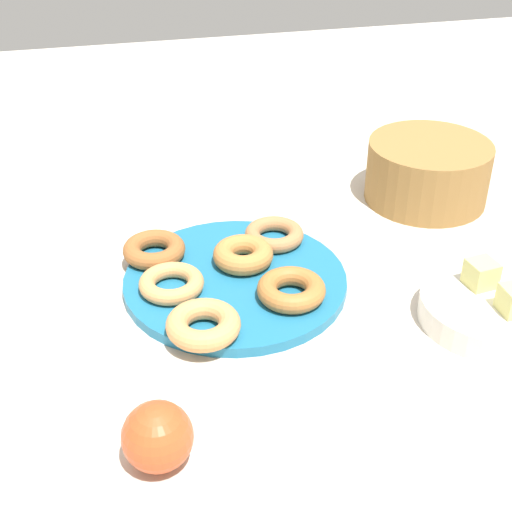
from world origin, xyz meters
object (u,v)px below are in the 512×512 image
object	(u,v)px
donut_2	(203,325)
donut_5	(291,290)
apple	(157,437)
donut_0	(154,250)
donut_1	(243,255)
donut_3	(171,283)
donut_plate	(235,281)
melon_chunk_left	(481,274)
donut_4	(274,234)
basket	(428,172)
fruit_bowl	(488,309)

from	to	relation	value
donut_2	donut_5	size ratio (longest dim) A/B	1.02
apple	donut_0	bearing A→B (deg)	174.08
donut_1	donut_3	world-z (taller)	donut_1
donut_plate	donut_0	size ratio (longest dim) A/B	3.46
melon_chunk_left	apple	distance (m)	0.48
donut_1	donut_4	xyz separation A→B (m)	(-0.05, 0.06, -0.00)
basket	melon_chunk_left	world-z (taller)	basket
donut_2	fruit_bowl	world-z (taller)	donut_2
apple	donut_5	bearing A→B (deg)	138.09
donut_4	donut_plate	bearing A→B (deg)	-43.82
donut_5	melon_chunk_left	distance (m)	0.25
apple	donut_3	bearing A→B (deg)	169.63
donut_1	donut_5	xyz separation A→B (m)	(0.10, 0.04, -0.00)
apple	donut_plate	bearing A→B (deg)	154.21
donut_1	melon_chunk_left	xyz separation A→B (m)	(0.15, 0.29, 0.02)
donut_4	donut_5	world-z (taller)	donut_5
donut_0	donut_2	bearing A→B (deg)	11.67
donut_1	fruit_bowl	size ratio (longest dim) A/B	0.48
donut_5	apple	bearing A→B (deg)	-41.91
donut_plate	donut_2	xyz separation A→B (m)	(0.11, -0.06, 0.02)
donut_4	apple	bearing A→B (deg)	-30.32
donut_3	fruit_bowl	size ratio (longest dim) A/B	0.49
donut_1	basket	world-z (taller)	basket
donut_5	fruit_bowl	size ratio (longest dim) A/B	0.51
donut_3	basket	world-z (taller)	basket
donut_5	basket	world-z (taller)	basket
donut_plate	donut_2	bearing A→B (deg)	-29.39
donut_4	melon_chunk_left	xyz separation A→B (m)	(0.20, 0.23, 0.03)
donut_plate	donut_4	size ratio (longest dim) A/B	3.53
donut_2	donut_3	size ratio (longest dim) A/B	1.06
donut_2	fruit_bowl	distance (m)	0.37
donut_0	donut_4	distance (m)	0.18
donut_plate	fruit_bowl	world-z (taller)	fruit_bowl
fruit_bowl	donut_0	bearing A→B (deg)	-119.25
donut_3	melon_chunk_left	xyz separation A→B (m)	(0.11, 0.40, 0.03)
donut_plate	donut_2	world-z (taller)	donut_2
donut_plate	donut_1	bearing A→B (deg)	149.37
donut_2	melon_chunk_left	size ratio (longest dim) A/B	2.62
donut_2	donut_4	size ratio (longest dim) A/B	1.06
donut_plate	donut_4	xyz separation A→B (m)	(-0.08, 0.08, 0.02)
donut_plate	fruit_bowl	size ratio (longest dim) A/B	1.74
donut_5	apple	size ratio (longest dim) A/B	1.24
donut_0	donut_2	distance (m)	0.20
donut_1	basket	bearing A→B (deg)	113.00
basket	apple	xyz separation A→B (m)	(0.47, -0.51, -0.01)
donut_3	apple	xyz separation A→B (m)	(0.28, -0.05, 0.01)
donut_3	donut_4	bearing A→B (deg)	118.70
donut_plate	donut_5	bearing A→B (deg)	43.37
donut_0	donut_1	distance (m)	0.13
donut_0	melon_chunk_left	distance (m)	0.46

